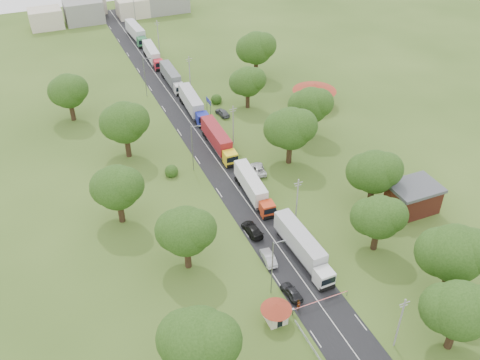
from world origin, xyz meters
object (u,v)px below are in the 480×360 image
car_lane_mid (269,258)px  truck_0 (303,246)px  pedestrian_near (299,305)px  car_lane_front (292,292)px  info_sign (209,103)px  boom_barrier (312,304)px  guard_booth (276,310)px

car_lane_mid → truck_0: bearing=173.3°
pedestrian_near → car_lane_front: bearing=52.5°
truck_0 → pedestrian_near: bearing=-121.4°
info_sign → pedestrian_near: size_ratio=2.14×
info_sign → car_lane_mid: 49.65m
pedestrian_near → boom_barrier: bearing=-44.5°
truck_0 → car_lane_front: size_ratio=3.58×
boom_barrier → info_sign: bearing=83.8°
boom_barrier → car_lane_front: car_lane_front is taller
guard_booth → car_lane_front: 5.50m
car_lane_mid → pedestrian_near: pedestrian_near is taller
guard_booth → car_lane_front: guard_booth is taller
truck_0 → boom_barrier: bearing=-110.6°
boom_barrier → guard_booth: guard_booth is taller
guard_booth → pedestrian_near: guard_booth is taller
info_sign → pedestrian_near: (-8.54, -59.50, -2.04)m
guard_booth → info_sign: 61.27m
info_sign → truck_0: truck_0 is taller
guard_booth → car_lane_mid: bearing=69.2°
car_lane_front → car_lane_mid: size_ratio=0.95×
truck_0 → pedestrian_near: truck_0 is taller
truck_0 → car_lane_mid: (-5.34, 1.26, -1.53)m
boom_barrier → car_lane_mid: car_lane_mid is taller
guard_booth → info_sign: (12.40, 60.00, 0.84)m
car_lane_mid → guard_booth: bearing=75.8°
info_sign → guard_booth: bearing=-101.7°
info_sign → truck_0: size_ratio=0.26×
car_lane_front → guard_booth: bearing=32.5°
guard_booth → car_lane_mid: guard_booth is taller
car_lane_mid → info_sign: bearing=-93.0°
guard_booth → truck_0: 13.70m
car_lane_front → truck_0: bearing=-134.3°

